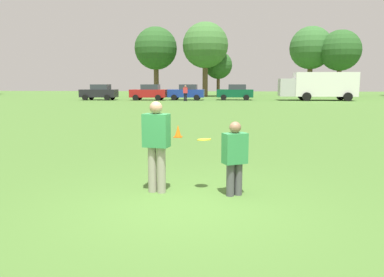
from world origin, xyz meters
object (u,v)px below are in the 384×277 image
object	(u,v)px
player_defender	(235,155)
parked_car_mid_right	(235,92)
parked_car_center	(187,92)
parked_car_near_left	(99,92)
bystander_sideline_watcher	(185,92)
frisbee	(204,140)
traffic_cone	(178,131)
player_thrower	(156,142)
box_truck	(319,85)
parked_car_mid_left	(149,92)

from	to	relation	value
player_defender	parked_car_mid_right	bearing A→B (deg)	88.33
parked_car_mid_right	parked_car_center	bearing A→B (deg)	-173.45
parked_car_near_left	bystander_sideline_watcher	world-z (taller)	parked_car_near_left
frisbee	traffic_cone	bearing A→B (deg)	100.90
player_thrower	traffic_cone	world-z (taller)	player_thrower
player_thrower	box_truck	world-z (taller)	box_truck
player_defender	traffic_cone	size ratio (longest dim) A/B	2.90
parked_car_mid_right	parked_car_near_left	bearing A→B (deg)	-175.01
player_defender	box_truck	bearing A→B (deg)	74.30
player_thrower	box_truck	distance (m)	39.32
traffic_cone	parked_car_center	bearing A→B (deg)	94.99
traffic_cone	box_truck	size ratio (longest dim) A/B	0.06
parked_car_center	box_truck	world-z (taller)	box_truck
player_defender	bystander_sideline_watcher	bearing A→B (deg)	97.32
player_defender	box_truck	distance (m)	38.98
player_thrower	parked_car_near_left	size ratio (longest dim) A/B	0.41
player_defender	frisbee	world-z (taller)	player_defender
frisbee	parked_car_center	size ratio (longest dim) A/B	0.06
parked_car_near_left	parked_car_mid_right	size ratio (longest dim) A/B	1.00
parked_car_mid_left	parked_car_mid_right	xyz separation A→B (m)	(10.03, 1.22, 0.00)
player_defender	bystander_sideline_watcher	size ratio (longest dim) A/B	0.80
parked_car_near_left	box_truck	bearing A→B (deg)	2.12
bystander_sideline_watcher	box_truck	bearing A→B (deg)	10.18
parked_car_near_left	parked_car_mid_left	distance (m)	5.87
box_truck	bystander_sideline_watcher	size ratio (longest dim) A/B	4.93
box_truck	parked_car_center	bearing A→B (deg)	-179.23
parked_car_near_left	parked_car_mid_right	bearing A→B (deg)	4.99
parked_car_mid_left	frisbee	bearing A→B (deg)	-77.12
traffic_cone	parked_car_mid_left	distance (m)	30.16
traffic_cone	parked_car_mid_left	world-z (taller)	parked_car_mid_left
parked_car_near_left	parked_car_center	size ratio (longest dim) A/B	1.00
player_defender	traffic_cone	xyz separation A→B (m)	(-1.96, 7.40, -0.54)
parked_car_mid_right	bystander_sideline_watcher	xyz separation A→B (m)	(-5.57, -3.15, 0.05)
player_thrower	bystander_sideline_watcher	xyz separation A→B (m)	(-2.99, 34.73, -0.01)
player_thrower	player_defender	size ratio (longest dim) A/B	1.26
player_thrower	parked_car_center	distance (m)	37.35
player_defender	bystander_sideline_watcher	xyz separation A→B (m)	(-4.47, 34.81, 0.20)
traffic_cone	parked_car_mid_right	world-z (taller)	parked_car_mid_right
frisbee	parked_car_near_left	world-z (taller)	parked_car_near_left
parked_car_mid_left	box_truck	distance (m)	19.51
parked_car_center	player_thrower	bearing A→B (deg)	-85.25
bystander_sideline_watcher	parked_car_center	bearing A→B (deg)	92.37
parked_car_mid_left	box_truck	bearing A→B (deg)	2.27
player_thrower	traffic_cone	xyz separation A→B (m)	(-0.48, 7.31, -0.76)
traffic_cone	parked_car_near_left	xyz separation A→B (m)	(-12.83, 29.17, 0.69)
frisbee	parked_car_center	distance (m)	37.28
frisbee	traffic_cone	distance (m)	7.33
player_thrower	frisbee	world-z (taller)	player_thrower
frisbee	parked_car_center	bearing A→B (deg)	96.15
frisbee	traffic_cone	xyz separation A→B (m)	(-1.38, 7.15, -0.79)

